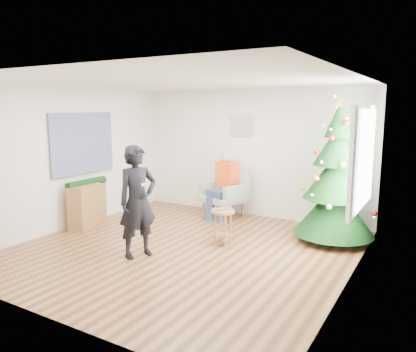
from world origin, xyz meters
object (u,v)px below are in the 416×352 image
Objects in this scene: console at (88,204)px; stool at (223,227)px; standing_man at (138,201)px; christmas_tree at (336,178)px; armchair at (226,198)px.

stool is at bearing -13.17° from console.
standing_man reaches higher than stool.
christmas_tree is at bearing -25.77° from standing_man.
christmas_tree reaches higher than stool.
armchair is (-2.28, 0.44, -0.68)m from christmas_tree.
standing_man is 2.11m from console.
console is (-1.91, 0.79, -0.44)m from standing_man.
stool is 1.49m from standing_man.
standing_man reaches higher than console.
standing_man is (-2.36, -2.19, -0.23)m from christmas_tree.
standing_man is 1.68× the size of console.
armchair is at bearing 168.98° from christmas_tree.
console is (-4.27, -1.40, -0.67)m from christmas_tree.
christmas_tree reaches higher than console.
console is (-2.76, -0.30, 0.11)m from stool.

